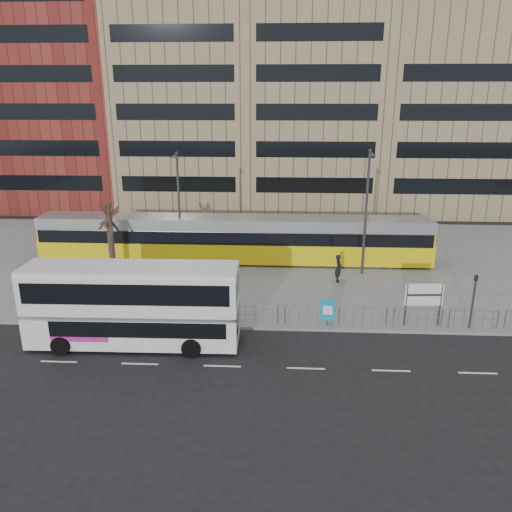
{
  "coord_description": "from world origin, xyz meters",
  "views": [
    {
      "loc": [
        0.72,
        -24.97,
        12.34
      ],
      "look_at": [
        -0.9,
        6.0,
        2.35
      ],
      "focal_mm": 35.0,
      "sensor_mm": 36.0,
      "label": 1
    }
  ],
  "objects_px": {
    "station_sign": "(424,297)",
    "traffic_light_east": "(474,295)",
    "bare_tree": "(107,199)",
    "tram": "(234,239)",
    "lamp_post_east": "(366,209)",
    "double_decker_bus": "(133,303)",
    "lamp_post_west": "(179,204)",
    "pedestrian": "(338,268)",
    "traffic_light_west": "(116,282)",
    "ad_panel": "(328,310)"
  },
  "relations": [
    {
      "from": "lamp_post_east",
      "to": "pedestrian",
      "type": "bearing_deg",
      "value": -138.91
    },
    {
      "from": "double_decker_bus",
      "to": "bare_tree",
      "type": "relative_size",
      "value": 1.49
    },
    {
      "from": "traffic_light_east",
      "to": "lamp_post_east",
      "type": "xyz_separation_m",
      "value": [
        -4.6,
        8.53,
        2.8
      ]
    },
    {
      "from": "double_decker_bus",
      "to": "lamp_post_east",
      "type": "relative_size",
      "value": 1.22
    },
    {
      "from": "station_sign",
      "to": "ad_panel",
      "type": "distance_m",
      "value": 5.32
    },
    {
      "from": "tram",
      "to": "traffic_light_west",
      "type": "relative_size",
      "value": 9.55
    },
    {
      "from": "station_sign",
      "to": "traffic_light_east",
      "type": "xyz_separation_m",
      "value": [
        2.54,
        -0.3,
        0.29
      ]
    },
    {
      "from": "pedestrian",
      "to": "lamp_post_west",
      "type": "bearing_deg",
      "value": 81.21
    },
    {
      "from": "ad_panel",
      "to": "traffic_light_west",
      "type": "relative_size",
      "value": 0.49
    },
    {
      "from": "bare_tree",
      "to": "tram",
      "type": "bearing_deg",
      "value": 21.37
    },
    {
      "from": "lamp_post_east",
      "to": "double_decker_bus",
      "type": "bearing_deg",
      "value": -140.35
    },
    {
      "from": "lamp_post_east",
      "to": "tram",
      "type": "bearing_deg",
      "value": 165.44
    },
    {
      "from": "bare_tree",
      "to": "traffic_light_west",
      "type": "bearing_deg",
      "value": -69.62
    },
    {
      "from": "traffic_light_east",
      "to": "bare_tree",
      "type": "relative_size",
      "value": 0.43
    },
    {
      "from": "station_sign",
      "to": "pedestrian",
      "type": "height_order",
      "value": "station_sign"
    },
    {
      "from": "lamp_post_west",
      "to": "lamp_post_east",
      "type": "height_order",
      "value": "lamp_post_east"
    },
    {
      "from": "traffic_light_east",
      "to": "double_decker_bus",
      "type": "bearing_deg",
      "value": 176.22
    },
    {
      "from": "double_decker_bus",
      "to": "pedestrian",
      "type": "height_order",
      "value": "double_decker_bus"
    },
    {
      "from": "double_decker_bus",
      "to": "station_sign",
      "type": "relative_size",
      "value": 4.41
    },
    {
      "from": "lamp_post_west",
      "to": "traffic_light_west",
      "type": "bearing_deg",
      "value": -100.94
    },
    {
      "from": "pedestrian",
      "to": "traffic_light_east",
      "type": "bearing_deg",
      "value": -128.39
    },
    {
      "from": "tram",
      "to": "station_sign",
      "type": "relative_size",
      "value": 12.15
    },
    {
      "from": "traffic_light_west",
      "to": "pedestrian",
      "type": "bearing_deg",
      "value": 25.44
    },
    {
      "from": "station_sign",
      "to": "pedestrian",
      "type": "xyz_separation_m",
      "value": [
        -3.94,
        6.59,
        -0.72
      ]
    },
    {
      "from": "pedestrian",
      "to": "lamp_post_east",
      "type": "distance_m",
      "value": 4.55
    },
    {
      "from": "tram",
      "to": "pedestrian",
      "type": "bearing_deg",
      "value": -28.48
    },
    {
      "from": "traffic_light_west",
      "to": "bare_tree",
      "type": "bearing_deg",
      "value": 111.66
    },
    {
      "from": "double_decker_bus",
      "to": "traffic_light_east",
      "type": "height_order",
      "value": "double_decker_bus"
    },
    {
      "from": "tram",
      "to": "traffic_light_east",
      "type": "relative_size",
      "value": 9.55
    },
    {
      "from": "double_decker_bus",
      "to": "lamp_post_west",
      "type": "bearing_deg",
      "value": 89.66
    },
    {
      "from": "double_decker_bus",
      "to": "pedestrian",
      "type": "relative_size",
      "value": 5.55
    },
    {
      "from": "tram",
      "to": "traffic_light_east",
      "type": "bearing_deg",
      "value": -38.07
    },
    {
      "from": "double_decker_bus",
      "to": "bare_tree",
      "type": "xyz_separation_m",
      "value": [
        -4.51,
        10.19,
        3.26
      ]
    },
    {
      "from": "double_decker_bus",
      "to": "tram",
      "type": "relative_size",
      "value": 0.36
    },
    {
      "from": "station_sign",
      "to": "lamp_post_west",
      "type": "bearing_deg",
      "value": 142.81
    },
    {
      "from": "ad_panel",
      "to": "lamp_post_west",
      "type": "xyz_separation_m",
      "value": [
        -10.24,
        10.5,
        3.65
      ]
    },
    {
      "from": "station_sign",
      "to": "traffic_light_east",
      "type": "relative_size",
      "value": 0.79
    },
    {
      "from": "pedestrian",
      "to": "station_sign",
      "type": "bearing_deg",
      "value": -140.78
    },
    {
      "from": "lamp_post_east",
      "to": "station_sign",
      "type": "bearing_deg",
      "value": -75.99
    },
    {
      "from": "tram",
      "to": "traffic_light_west",
      "type": "xyz_separation_m",
      "value": [
        -5.86,
        -10.1,
        0.22
      ]
    },
    {
      "from": "ad_panel",
      "to": "traffic_light_east",
      "type": "height_order",
      "value": "traffic_light_east"
    },
    {
      "from": "traffic_light_west",
      "to": "lamp_post_east",
      "type": "xyz_separation_m",
      "value": [
        15.28,
        7.65,
        2.8
      ]
    },
    {
      "from": "traffic_light_west",
      "to": "tram",
      "type": "bearing_deg",
      "value": 61.16
    },
    {
      "from": "traffic_light_west",
      "to": "traffic_light_east",
      "type": "distance_m",
      "value": 19.9
    },
    {
      "from": "tram",
      "to": "lamp_post_west",
      "type": "relative_size",
      "value": 3.54
    },
    {
      "from": "bare_tree",
      "to": "lamp_post_west",
      "type": "bearing_deg",
      "value": 32.21
    },
    {
      "from": "double_decker_bus",
      "to": "station_sign",
      "type": "height_order",
      "value": "double_decker_bus"
    },
    {
      "from": "station_sign",
      "to": "pedestrian",
      "type": "bearing_deg",
      "value": 116.92
    },
    {
      "from": "station_sign",
      "to": "traffic_light_east",
      "type": "height_order",
      "value": "traffic_light_east"
    },
    {
      "from": "lamp_post_east",
      "to": "ad_panel",
      "type": "bearing_deg",
      "value": -110.42
    }
  ]
}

